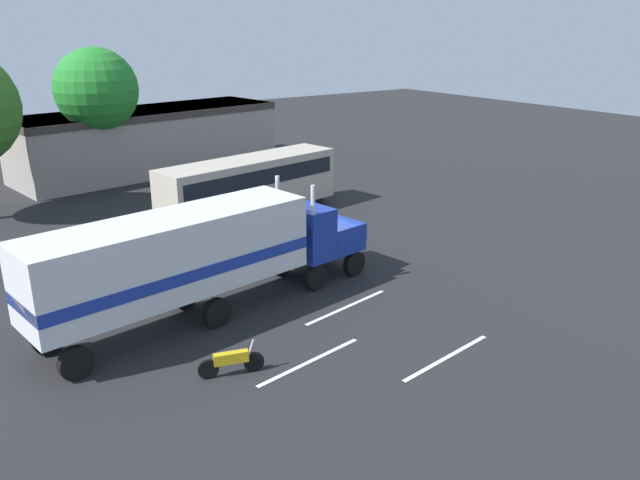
{
  "coord_description": "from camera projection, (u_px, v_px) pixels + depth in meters",
  "views": [
    {
      "loc": [
        -14.72,
        -21.25,
        10.53
      ],
      "look_at": [
        0.09,
        -0.08,
        1.6
      ],
      "focal_mm": 35.26,
      "sensor_mm": 36.0,
      "label": 1
    }
  ],
  "objects": [
    {
      "name": "lane_stripe_mid",
      "position": [
        310.0,
        362.0,
        20.63
      ],
      "size": [
        4.37,
        0.83,
        0.01
      ],
      "primitive_type": "cube",
      "rotation": [
        0.0,
        0.0,
        0.15
      ],
      "color": "silver",
      "rests_on": "ground_plane"
    },
    {
      "name": "person_bystander",
      "position": [
        132.0,
        283.0,
        24.64
      ],
      "size": [
        0.34,
        0.46,
        1.63
      ],
      "color": "#2D3347",
      "rests_on": "ground_plane"
    },
    {
      "name": "motorcycle",
      "position": [
        232.0,
        361.0,
        19.73
      ],
      "size": [
        2.05,
        0.7,
        1.12
      ],
      "color": "black",
      "rests_on": "ground_plane"
    },
    {
      "name": "parked_bus",
      "position": [
        250.0,
        182.0,
        35.4
      ],
      "size": [
        11.27,
        4.4,
        3.4
      ],
      "color": "#BFB29E",
      "rests_on": "ground_plane"
    },
    {
      "name": "ground_plane",
      "position": [
        317.0,
        274.0,
        27.87
      ],
      "size": [
        120.0,
        120.0,
        0.0
      ],
      "primitive_type": "plane",
      "color": "#232326"
    },
    {
      "name": "building_backdrop",
      "position": [
        149.0,
        138.0,
        46.65
      ],
      "size": [
        20.03,
        8.86,
        4.57
      ],
      "color": "#9E938C",
      "rests_on": "ground_plane"
    },
    {
      "name": "lane_stripe_far",
      "position": [
        447.0,
        357.0,
        20.9
      ],
      "size": [
        4.38,
        0.73,
        0.01
      ],
      "primitive_type": "cube",
      "rotation": [
        0.0,
        0.0,
        0.13
      ],
      "color": "silver",
      "rests_on": "ground_plane"
    },
    {
      "name": "semi_truck",
      "position": [
        199.0,
        253.0,
        23.07
      ],
      "size": [
        14.37,
        4.76,
        4.5
      ],
      "color": "#193399",
      "rests_on": "ground_plane"
    },
    {
      "name": "tree_center",
      "position": [
        96.0,
        90.0,
        41.09
      ],
      "size": [
        5.42,
        5.42,
        9.13
      ],
      "color": "brown",
      "rests_on": "ground_plane"
    },
    {
      "name": "lane_stripe_near",
      "position": [
        346.0,
        307.0,
        24.61
      ],
      "size": [
        4.36,
        0.92,
        0.01
      ],
      "primitive_type": "cube",
      "rotation": [
        0.0,
        0.0,
        0.18
      ],
      "color": "silver",
      "rests_on": "ground_plane"
    }
  ]
}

